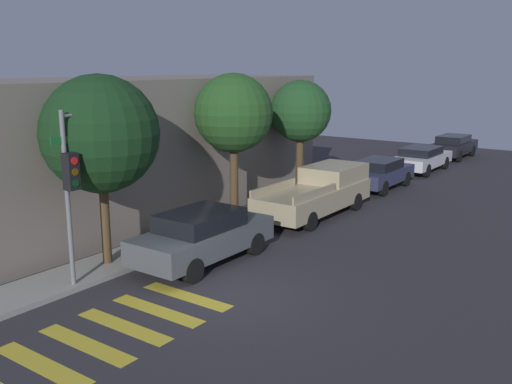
{
  "coord_description": "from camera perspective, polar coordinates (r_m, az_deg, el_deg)",
  "views": [
    {
      "loc": [
        -10.33,
        -8.19,
        5.53
      ],
      "look_at": [
        4.03,
        2.1,
        1.6
      ],
      "focal_mm": 40.0,
      "sensor_mm": 36.0,
      "label": 1
    }
  ],
  "objects": [
    {
      "name": "tree_near_corner",
      "position": [
        15.82,
        -15.32,
        5.59
      ],
      "size": [
        3.18,
        3.18,
        5.34
      ],
      "color": "#4C3823",
      "rests_on": "ground"
    },
    {
      "name": "tree_midblock",
      "position": [
        19.96,
        -2.27,
        7.82
      ],
      "size": [
        2.75,
        2.75,
        5.29
      ],
      "color": "#4C3823",
      "rests_on": "ground"
    },
    {
      "name": "ground_plane",
      "position": [
        14.3,
        -2.61,
        -10.23
      ],
      "size": [
        60.0,
        60.0,
        0.0
      ],
      "primitive_type": "plane",
      "color": "#2D2B30"
    },
    {
      "name": "sedan_near_corner",
      "position": [
        16.32,
        -5.37,
        -4.34
      ],
      "size": [
        4.49,
        1.87,
        1.53
      ],
      "color": "#4C5156",
      "rests_on": "ground"
    },
    {
      "name": "traffic_light_pole",
      "position": [
        14.66,
        -17.17,
        2.62
      ],
      "size": [
        2.02,
        0.56,
        4.51
      ],
      "color": "slate",
      "rests_on": "ground"
    },
    {
      "name": "pickup_truck",
      "position": [
        21.61,
        6.3,
        0.04
      ],
      "size": [
        5.68,
        1.98,
        1.73
      ],
      "color": "tan",
      "rests_on": "ground"
    },
    {
      "name": "building_row",
      "position": [
        19.63,
        -21.96,
        2.86
      ],
      "size": [
        26.0,
        6.0,
        5.08
      ],
      "primitive_type": "cube",
      "color": "slate",
      "rests_on": "ground"
    },
    {
      "name": "sedan_middle",
      "position": [
        26.57,
        12.24,
        1.87
      ],
      "size": [
        4.21,
        1.76,
        1.37
      ],
      "color": "#2D3351",
      "rests_on": "ground"
    },
    {
      "name": "sedan_far_end",
      "position": [
        31.56,
        16.19,
        3.28
      ],
      "size": [
        4.69,
        1.87,
        1.31
      ],
      "color": "silver",
      "rests_on": "ground"
    },
    {
      "name": "sedan_tail_of_row",
      "position": [
        36.81,
        19.14,
        4.4
      ],
      "size": [
        4.45,
        1.75,
        1.39
      ],
      "color": "black",
      "rests_on": "ground"
    },
    {
      "name": "tree_far_end",
      "position": [
        23.66,
        4.47,
        7.98
      ],
      "size": [
        2.52,
        2.52,
        4.96
      ],
      "color": "#4C3823",
      "rests_on": "ground"
    },
    {
      "name": "crosswalk",
      "position": [
        12.73,
        -14.82,
        -13.65
      ],
      "size": [
        5.49,
        2.6,
        0.0
      ],
      "color": "gold",
      "rests_on": "ground"
    },
    {
      "name": "sidewalk",
      "position": [
        16.9,
        -13.45,
        -6.67
      ],
      "size": [
        26.0,
        1.63,
        0.14
      ],
      "primitive_type": "cube",
      "color": "gray",
      "rests_on": "ground"
    }
  ]
}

